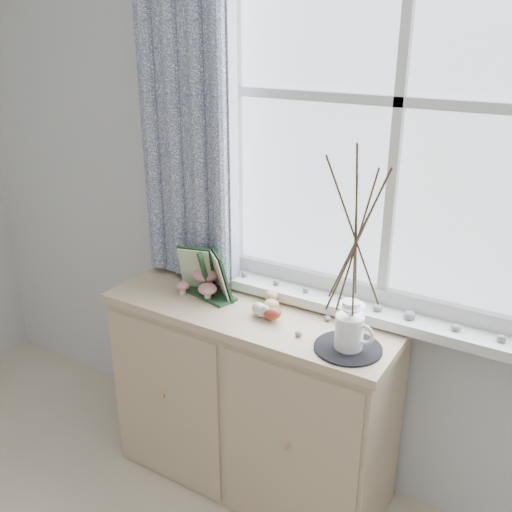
# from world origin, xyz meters

# --- Properties ---
(sideboard) EXTENTS (1.20, 0.45, 0.85)m
(sideboard) POSITION_xyz_m (-0.15, 1.75, 0.43)
(sideboard) COLOR tan
(sideboard) RESTS_ON ground
(botanical_book) EXTENTS (0.32, 0.19, 0.21)m
(botanical_book) POSITION_xyz_m (-0.37, 1.73, 0.95)
(botanical_book) COLOR #1B391F
(botanical_book) RESTS_ON sideboard
(toadstool_cluster) EXTENTS (0.19, 0.17, 0.11)m
(toadstool_cluster) POSITION_xyz_m (-0.39, 1.77, 0.91)
(toadstool_cluster) COLOR silver
(toadstool_cluster) RESTS_ON sideboard
(wooden_eggs) EXTENTS (0.14, 0.18, 0.07)m
(wooden_eggs) POSITION_xyz_m (-0.07, 1.77, 0.88)
(wooden_eggs) COLOR tan
(wooden_eggs) RESTS_ON sideboard
(songbird_figurine) EXTENTS (0.13, 0.09, 0.06)m
(songbird_figurine) POSITION_xyz_m (-0.09, 1.71, 0.88)
(songbird_figurine) COLOR silver
(songbird_figurine) RESTS_ON sideboard
(crocheted_doily) EXTENTS (0.24, 0.24, 0.01)m
(crocheted_doily) POSITION_xyz_m (0.30, 1.67, 0.85)
(crocheted_doily) COLOR black
(crocheted_doily) RESTS_ON sideboard
(twig_pitcher) EXTENTS (0.30, 0.30, 0.74)m
(twig_pitcher) POSITION_xyz_m (0.30, 1.67, 1.28)
(twig_pitcher) COLOR white
(twig_pitcher) RESTS_ON crocheted_doily
(sideboard_pebbles) EXTENTS (0.33, 0.22, 0.02)m
(sideboard_pebbles) POSITION_xyz_m (0.15, 1.75, 0.86)
(sideboard_pebbles) COLOR gray
(sideboard_pebbles) RESTS_ON sideboard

